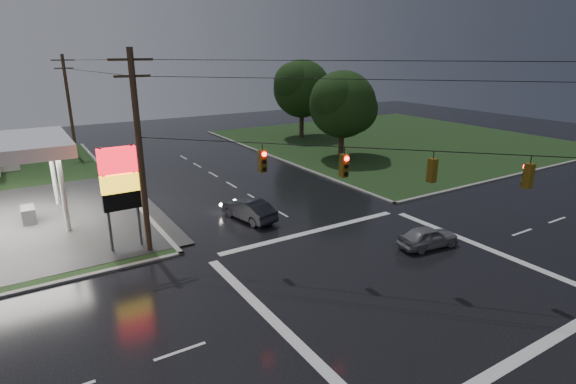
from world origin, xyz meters
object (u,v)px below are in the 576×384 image
utility_pole_nw (140,152)px  car_crossing (428,237)px  tree_ne_far (303,89)px  tree_ne_near (344,105)px  pylon_sign (120,181)px  utility_pole_n (69,104)px  car_north (249,210)px

utility_pole_nw → car_crossing: utility_pole_nw is taller
tree_ne_far → car_crossing: 35.26m
utility_pole_nw → tree_ne_near: utility_pole_nw is taller
pylon_sign → tree_ne_near: bearing=25.0°
tree_ne_near → tree_ne_far: size_ratio=0.92×
utility_pole_n → car_crossing: utility_pole_n is taller
pylon_sign → car_crossing: 17.57m
utility_pole_n → car_crossing: 39.19m
tree_ne_near → pylon_sign: bearing=-155.0°
car_crossing → tree_ne_near: bearing=-18.9°
utility_pole_nw → utility_pole_n: size_ratio=1.05×
car_crossing → car_north: bearing=42.8°
car_crossing → utility_pole_n: bearing=27.7°
tree_ne_near → tree_ne_far: tree_ne_far is taller
pylon_sign → car_crossing: (14.78, -8.86, -3.39)m
utility_pole_nw → car_crossing: bearing=-29.7°
tree_ne_near → car_north: (-16.61, -11.03, -4.85)m
utility_pole_n → tree_ne_far: 26.96m
tree_ne_far → car_crossing: bearing=-111.7°
tree_ne_far → car_crossing: size_ratio=2.68×
pylon_sign → tree_ne_far: (27.65, 23.49, 2.17)m
pylon_sign → utility_pole_nw: utility_pole_nw is taller
car_north → tree_ne_near: bearing=-157.6°
pylon_sign → car_crossing: pylon_sign is taller
utility_pole_n → tree_ne_near: (23.64, -16.01, 0.09)m
utility_pole_n → car_crossing: size_ratio=2.87×
pylon_sign → tree_ne_far: bearing=40.4°
utility_pole_nw → tree_ne_near: bearing=27.9°
pylon_sign → tree_ne_near: tree_ne_near is taller
utility_pole_nw → car_crossing: 16.67m
tree_ne_near → car_crossing: 23.15m
pylon_sign → utility_pole_n: bearing=87.9°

